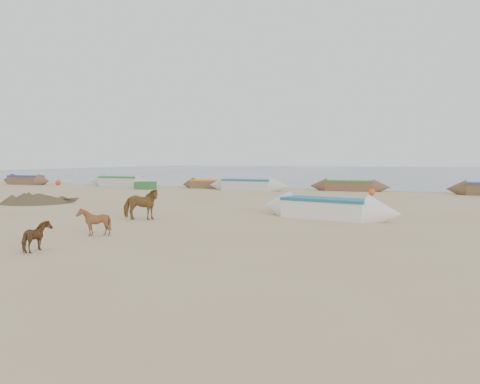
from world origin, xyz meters
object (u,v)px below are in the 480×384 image
object	(u,v)px
calf_front	(94,222)
calf_right	(38,237)
cow_adult	(141,204)
near_canoe	(326,208)

from	to	relation	value
calf_front	calf_right	xyz separation A→B (m)	(0.26, -2.59, -0.06)
cow_adult	near_canoe	distance (m)	7.51
cow_adult	near_canoe	size ratio (longest dim) A/B	0.24
cow_adult	near_canoe	xyz separation A→B (m)	(6.79, 3.21, -0.21)
calf_front	near_canoe	distance (m)	9.28
cow_adult	calf_right	bearing A→B (deg)	171.73
near_canoe	calf_front	bearing A→B (deg)	-116.25
cow_adult	calf_right	xyz separation A→B (m)	(1.01, -6.43, -0.23)
cow_adult	calf_front	distance (m)	3.91
calf_front	near_canoe	bearing A→B (deg)	148.68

